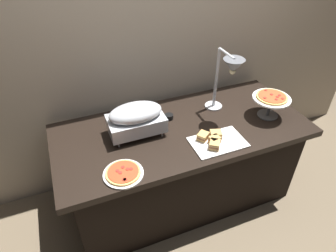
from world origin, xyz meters
name	(u,v)px	position (x,y,z in m)	size (l,w,h in m)	color
ground_plane	(180,194)	(0.00, 0.00, 0.00)	(8.00, 8.00, 0.00)	brown
back_wall	(158,47)	(0.00, 0.50, 1.20)	(4.40, 0.04, 2.40)	tan
buffet_table	(181,164)	(0.00, 0.00, 0.39)	(1.90, 0.84, 0.76)	black
chafing_dish	(136,118)	(-0.34, 0.06, 0.90)	(0.40, 0.23, 0.25)	#B7BABF
heat_lamp	(229,71)	(0.35, 0.01, 1.16)	(0.15, 0.34, 0.51)	#B7BABF
pizza_plate_front	(123,173)	(-0.54, -0.30, 0.77)	(0.25, 0.25, 0.03)	white
pizza_plate_center	(271,100)	(0.69, -0.10, 0.91)	(0.29, 0.29, 0.18)	#595B60
sandwich_platter	(215,140)	(0.14, -0.24, 0.78)	(0.38, 0.25, 0.06)	white
sauce_cup_near	(169,117)	(-0.05, 0.14, 0.78)	(0.07, 0.07, 0.04)	black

